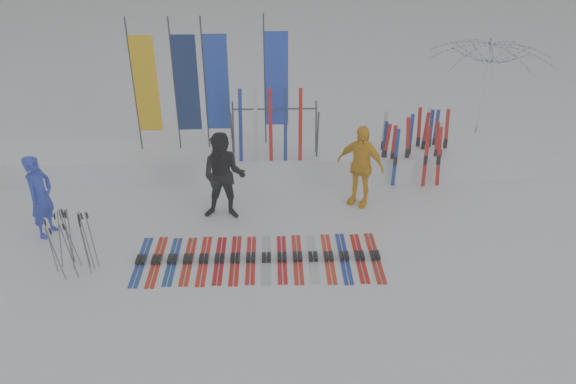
{
  "coord_description": "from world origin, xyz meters",
  "views": [
    {
      "loc": [
        -0.11,
        -8.16,
        6.38
      ],
      "look_at": [
        0.2,
        1.6,
        1.0
      ],
      "focal_mm": 35.0,
      "sensor_mm": 36.0,
      "label": 1
    }
  ],
  "objects_px": {
    "person_black": "(224,177)",
    "tent_canopy": "(484,93)",
    "ski_rack": "(275,125)",
    "person_blue": "(41,196)",
    "person_yellow": "(360,166)",
    "ski_row": "(259,258)"
  },
  "relations": [
    {
      "from": "person_blue",
      "to": "tent_canopy",
      "type": "bearing_deg",
      "value": -52.91
    },
    {
      "from": "person_blue",
      "to": "person_yellow",
      "type": "distance_m",
      "value": 6.68
    },
    {
      "from": "person_black",
      "to": "ski_row",
      "type": "relative_size",
      "value": 0.41
    },
    {
      "from": "tent_canopy",
      "to": "ski_row",
      "type": "relative_size",
      "value": 0.7
    },
    {
      "from": "person_blue",
      "to": "person_black",
      "type": "bearing_deg",
      "value": -66.39
    },
    {
      "from": "person_black",
      "to": "person_yellow",
      "type": "height_order",
      "value": "person_black"
    },
    {
      "from": "ski_row",
      "to": "ski_rack",
      "type": "height_order",
      "value": "ski_rack"
    },
    {
      "from": "person_yellow",
      "to": "ski_rack",
      "type": "height_order",
      "value": "person_yellow"
    },
    {
      "from": "ski_rack",
      "to": "person_blue",
      "type": "bearing_deg",
      "value": -153.01
    },
    {
      "from": "person_blue",
      "to": "ski_row",
      "type": "xyz_separation_m",
      "value": [
        4.38,
        -1.07,
        -0.85
      ]
    },
    {
      "from": "ski_rack",
      "to": "tent_canopy",
      "type": "bearing_deg",
      "value": 17.92
    },
    {
      "from": "person_black",
      "to": "ski_rack",
      "type": "height_order",
      "value": "person_black"
    },
    {
      "from": "person_yellow",
      "to": "person_black",
      "type": "bearing_deg",
      "value": -139.01
    },
    {
      "from": "tent_canopy",
      "to": "ski_row",
      "type": "xyz_separation_m",
      "value": [
        -5.95,
        -5.29,
        -1.45
      ]
    },
    {
      "from": "ski_row",
      "to": "ski_rack",
      "type": "distance_m",
      "value": 3.75
    },
    {
      "from": "tent_canopy",
      "to": "ski_rack",
      "type": "distance_m",
      "value": 5.88
    },
    {
      "from": "person_blue",
      "to": "ski_row",
      "type": "distance_m",
      "value": 4.58
    },
    {
      "from": "person_blue",
      "to": "tent_canopy",
      "type": "height_order",
      "value": "tent_canopy"
    },
    {
      "from": "person_yellow",
      "to": "ski_row",
      "type": "bearing_deg",
      "value": -104.72
    },
    {
      "from": "person_black",
      "to": "tent_canopy",
      "type": "bearing_deg",
      "value": 33.95
    },
    {
      "from": "person_yellow",
      "to": "tent_canopy",
      "type": "relative_size",
      "value": 0.57
    },
    {
      "from": "ski_rack",
      "to": "person_yellow",
      "type": "bearing_deg",
      "value": -35.72
    }
  ]
}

